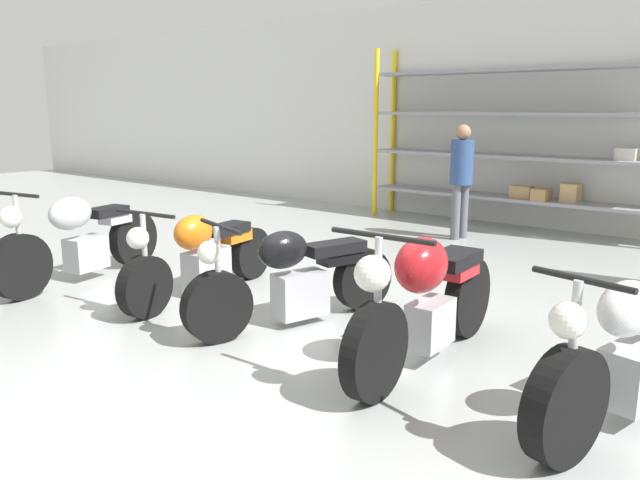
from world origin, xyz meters
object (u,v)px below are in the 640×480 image
object	(u,v)px
motorcycle_silver	(80,239)
motorcycle_orange	(202,256)
shelving_rack	(510,139)
motorcycle_red	(426,298)
person_browsing	(461,173)
motorcycle_black	(295,279)
motorcycle_white	(631,355)

from	to	relation	value
motorcycle_silver	motorcycle_orange	xyz separation A→B (m)	(1.45, 0.47, -0.06)
shelving_rack	motorcycle_red	xyz separation A→B (m)	(1.72, -5.52, -0.87)
motorcycle_red	person_browsing	distance (m)	4.69
motorcycle_silver	person_browsing	xyz separation A→B (m)	(2.15, 4.64, 0.48)
motorcycle_silver	person_browsing	distance (m)	5.13
motorcycle_orange	motorcycle_black	world-z (taller)	same
shelving_rack	motorcycle_white	bearing A→B (deg)	-60.76
motorcycle_silver	motorcycle_black	world-z (taller)	motorcycle_silver
shelving_rack	motorcycle_silver	bearing A→B (deg)	-111.48
motorcycle_black	motorcycle_white	distance (m)	2.69
shelving_rack	motorcycle_red	size ratio (longest dim) A/B	2.14
motorcycle_red	motorcycle_white	xyz separation A→B (m)	(1.37, -0.01, -0.08)
motorcycle_orange	person_browsing	distance (m)	4.26
motorcycle_orange	person_browsing	world-z (taller)	person_browsing
shelving_rack	person_browsing	bearing A→B (deg)	-97.60
motorcycle_silver	motorcycle_red	distance (m)	4.05
motorcycle_silver	motorcycle_white	size ratio (longest dim) A/B	1.08
motorcycle_red	shelving_rack	bearing A→B (deg)	-165.22
motorcycle_silver	motorcycle_white	distance (m)	5.42
shelving_rack	motorcycle_black	xyz separation A→B (m)	(0.41, -5.45, -0.97)
motorcycle_white	person_browsing	xyz separation A→B (m)	(-3.26, 4.28, 0.52)
shelving_rack	motorcycle_black	distance (m)	5.55
shelving_rack	motorcycle_red	bearing A→B (deg)	-72.68
motorcycle_red	motorcycle_white	size ratio (longest dim) A/B	1.04
motorcycle_black	shelving_rack	bearing A→B (deg)	-159.16
motorcycle_black	motorcycle_white	world-z (taller)	motorcycle_white
shelving_rack	motorcycle_black	bearing A→B (deg)	-85.73
shelving_rack	person_browsing	distance (m)	1.32
motorcycle_orange	motorcycle_silver	bearing A→B (deg)	-80.21
motorcycle_black	person_browsing	size ratio (longest dim) A/B	1.24
shelving_rack	motorcycle_white	world-z (taller)	shelving_rack
shelving_rack	motorcycle_black	size ratio (longest dim) A/B	2.24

